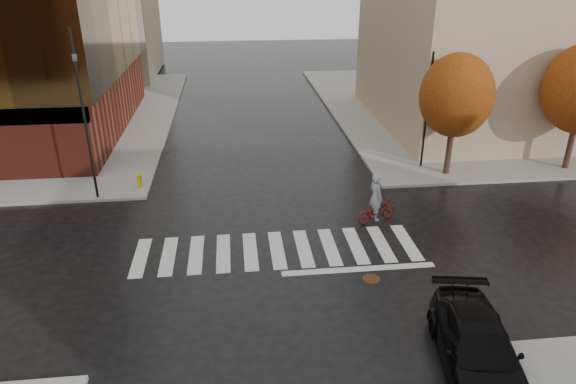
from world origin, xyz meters
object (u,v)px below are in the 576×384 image
(sedan, at_px, (478,348))
(fire_hydrant, at_px, (139,179))
(cyclist, at_px, (376,206))
(traffic_light_ne, at_px, (428,105))
(traffic_light_nw, at_px, (82,104))

(sedan, relative_size, fire_hydrant, 6.86)
(cyclist, distance_m, traffic_light_ne, 8.05)
(cyclist, relative_size, traffic_light_ne, 0.36)
(sedan, distance_m, traffic_light_ne, 16.23)
(traffic_light_ne, bearing_deg, sedan, 69.18)
(cyclist, bearing_deg, traffic_light_ne, -56.77)
(cyclist, xyz_separation_m, traffic_light_ne, (4.33, 6.13, 2.90))
(sedan, bearing_deg, traffic_light_ne, 85.74)
(sedan, xyz_separation_m, fire_hydrant, (-11.59, 14.15, -0.19))
(traffic_light_nw, relative_size, fire_hydrant, 10.55)
(sedan, relative_size, cyclist, 2.26)
(traffic_light_nw, xyz_separation_m, fire_hydrant, (1.90, 1.01, -4.27))
(traffic_light_ne, bearing_deg, traffic_light_nw, 0.99)
(traffic_light_ne, bearing_deg, fire_hydrant, -1.76)
(fire_hydrant, bearing_deg, cyclist, -23.27)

